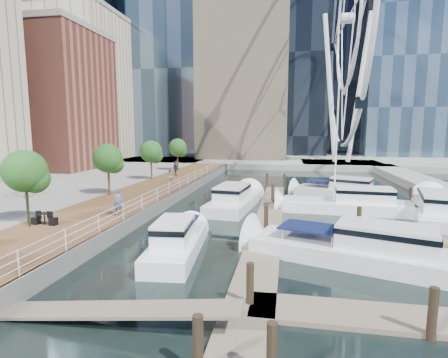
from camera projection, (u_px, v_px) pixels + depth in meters
name	position (u px, v px, depth m)	size (l,w,h in m)	color
ground	(189.00, 280.00, 15.86)	(520.00, 520.00, 0.00)	black
boardwalk	(139.00, 199.00, 32.00)	(6.00, 60.00, 1.00)	brown
seawall	(171.00, 200.00, 31.47)	(0.25, 60.00, 1.00)	#595954
land_far	(274.00, 149.00, 115.17)	(200.00, 114.00, 1.00)	gray
pier	(341.00, 165.00, 63.97)	(14.00, 12.00, 1.00)	gray
railing	(169.00, 189.00, 31.34)	(0.10, 60.00, 1.05)	white
floating_docks	(340.00, 222.00, 24.10)	(16.00, 34.00, 2.60)	#6D6051
ferris_wheel	(348.00, 19.00, 60.46)	(5.80, 45.60, 47.80)	white
street_trees	(108.00, 158.00, 30.93)	(2.60, 42.60, 4.60)	#3F2B1C
yacht_foreground	(356.00, 262.00, 17.99)	(3.17, 11.84, 2.15)	silver
pedestrian_near	(118.00, 202.00, 23.56)	(0.70, 0.46, 1.91)	#53556E
pedestrian_mid	(170.00, 176.00, 38.14)	(0.76, 0.59, 1.57)	gray
pedestrian_far	(176.00, 168.00, 44.47)	(1.13, 0.47, 1.94)	#343941
moored_yachts	(343.00, 218.00, 27.22)	(22.23, 36.80, 11.50)	white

